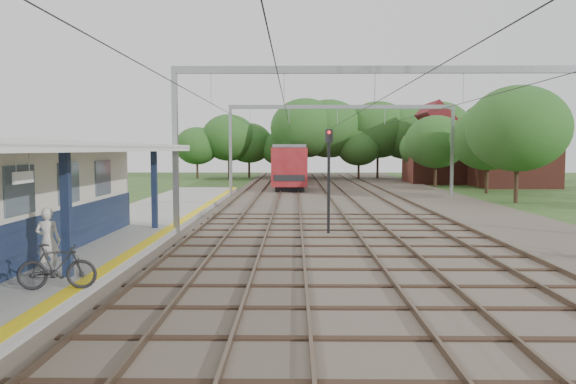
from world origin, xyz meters
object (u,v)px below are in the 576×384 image
object	(u,v)px
bicycle	(57,267)
signal_post	(329,168)
train	(291,162)
person	(48,241)

from	to	relation	value
bicycle	signal_post	xyz separation A→B (m)	(6.95, 10.60, 1.93)
signal_post	bicycle	bearing A→B (deg)	-126.14
bicycle	signal_post	distance (m)	12.82
train	signal_post	xyz separation A→B (m)	(1.85, -40.62, 0.63)
bicycle	train	world-z (taller)	train
train	signal_post	world-z (taller)	signal_post
person	signal_post	size ratio (longest dim) A/B	0.40
bicycle	train	bearing A→B (deg)	-13.13
person	bicycle	xyz separation A→B (m)	(0.92, -1.65, -0.34)
signal_post	person	bearing A→B (deg)	-134.23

